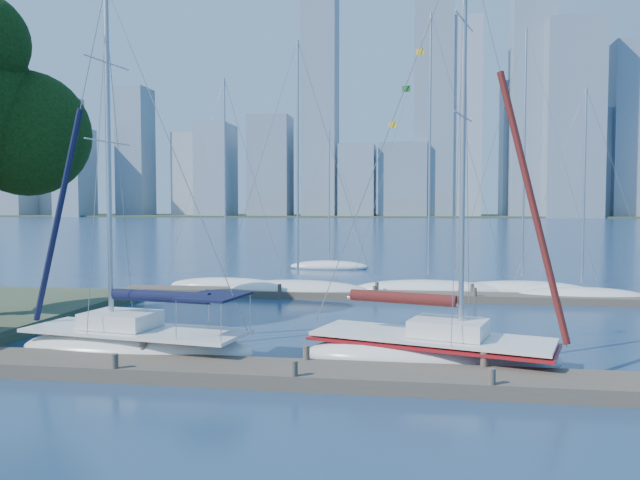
# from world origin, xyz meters

# --- Properties ---
(ground) EXTENTS (700.00, 700.00, 0.00)m
(ground) POSITION_xyz_m (0.00, 0.00, 0.00)
(ground) COLOR navy
(ground) RESTS_ON ground
(near_dock) EXTENTS (26.00, 2.00, 0.40)m
(near_dock) POSITION_xyz_m (0.00, 0.00, 0.20)
(near_dock) COLOR #4E4639
(near_dock) RESTS_ON ground
(far_dock) EXTENTS (30.00, 1.80, 0.36)m
(far_dock) POSITION_xyz_m (2.00, 16.00, 0.18)
(far_dock) COLOR #4E4639
(far_dock) RESTS_ON ground
(far_shore) EXTENTS (800.00, 100.00, 1.50)m
(far_shore) POSITION_xyz_m (0.00, 320.00, 0.00)
(far_shore) COLOR #38472D
(far_shore) RESTS_ON ground
(sailboat_navy) EXTENTS (8.08, 3.70, 12.32)m
(sailboat_navy) POSITION_xyz_m (-5.73, 1.93, 1.00)
(sailboat_navy) COLOR white
(sailboat_navy) RESTS_ON ground
(sailboat_maroon) EXTENTS (8.13, 4.61, 13.37)m
(sailboat_maroon) POSITION_xyz_m (3.60, 2.46, 1.11)
(sailboat_maroon) COLOR white
(sailboat_maroon) RESTS_ON ground
(bg_boat_0) EXTENTS (6.99, 4.51, 12.60)m
(bg_boat_0) POSITION_xyz_m (-8.04, 18.68, 0.24)
(bg_boat_0) COLOR white
(bg_boat_0) RESTS_ON ground
(bg_boat_1) EXTENTS (8.23, 3.54, 14.12)m
(bg_boat_1) POSITION_xyz_m (-3.27, 16.51, 0.29)
(bg_boat_1) COLOR white
(bg_boat_1) RESTS_ON ground
(bg_boat_2) EXTENTS (8.37, 2.76, 15.65)m
(bg_boat_2) POSITION_xyz_m (3.76, 18.06, 0.29)
(bg_boat_2) COLOR white
(bg_boat_2) RESTS_ON ground
(bg_boat_3) EXTENTS (7.88, 5.03, 14.81)m
(bg_boat_3) POSITION_xyz_m (8.83, 18.64, 0.29)
(bg_boat_3) COLOR white
(bg_boat_3) RESTS_ON ground
(bg_boat_4) EXTENTS (6.92, 3.18, 11.17)m
(bg_boat_4) POSITION_xyz_m (11.49, 16.77, 0.24)
(bg_boat_4) COLOR white
(bg_boat_4) RESTS_ON ground
(bg_boat_6) EXTENTS (6.19, 2.03, 11.05)m
(bg_boat_6) POSITION_xyz_m (-3.66, 31.29, 0.23)
(bg_boat_6) COLOR white
(bg_boat_6) RESTS_ON ground
(skyline) EXTENTS (503.02, 51.31, 112.83)m
(skyline) POSITION_xyz_m (19.05, 290.28, 35.94)
(skyline) COLOR #7F95A4
(skyline) RESTS_ON ground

